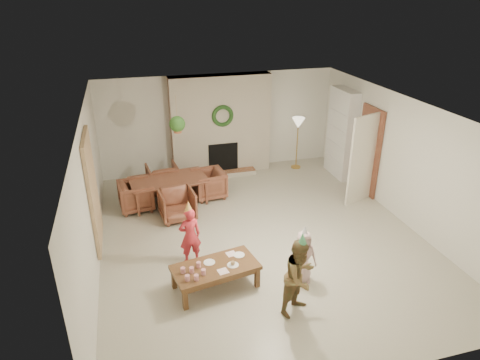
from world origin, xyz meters
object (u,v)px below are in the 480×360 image
object	(u,v)px
dining_table	(170,191)
child_plaid	(300,277)
dining_chair_left	(136,196)
dining_chair_near	(177,205)
dining_chair_far	(163,178)
child_pink	(303,257)
dining_chair_right	(209,184)
child_red	(190,236)
coffee_table_top	(215,267)

from	to	relation	value
dining_table	child_plaid	world-z (taller)	child_plaid
dining_chair_left	child_plaid	bearing A→B (deg)	-156.88
dining_table	child_plaid	distance (m)	4.22
dining_chair_near	dining_chair_far	bearing A→B (deg)	90.00
dining_table	child_pink	bearing A→B (deg)	-67.92
dining_chair_near	dining_chair_far	size ratio (longest dim) A/B	1.00
dining_chair_right	child_plaid	distance (m)	4.09
dining_table	child_red	bearing A→B (deg)	-93.64
dining_table	child_red	world-z (taller)	child_red
dining_chair_near	coffee_table_top	bearing A→B (deg)	-89.14
dining_chair_left	dining_chair_right	size ratio (longest dim) A/B	1.00
child_plaid	child_pink	size ratio (longest dim) A/B	1.31
dining_chair_far	child_pink	size ratio (longest dim) A/B	0.77
coffee_table_top	child_plaid	bearing A→B (deg)	-48.52
dining_chair_far	dining_chair_left	size ratio (longest dim) A/B	1.00
dining_chair_near	child_plaid	bearing A→B (deg)	-73.16
dining_table	dining_chair_near	size ratio (longest dim) A/B	2.34
dining_chair_near	dining_chair_right	world-z (taller)	same
child_plaid	dining_chair_far	bearing A→B (deg)	77.81
child_pink	child_red	bearing A→B (deg)	152.43
child_red	child_plaid	distance (m)	2.12
dining_chair_near	dining_chair_right	bearing A→B (deg)	38.66
dining_chair_near	child_pink	bearing A→B (deg)	-62.85
coffee_table_top	child_plaid	distance (m)	1.38
dining_chair_far	child_plaid	size ratio (longest dim) A/B	0.59
dining_chair_far	dining_chair_right	size ratio (longest dim) A/B	1.00
dining_chair_right	dining_chair_left	bearing A→B (deg)	-90.00
dining_chair_far	child_plaid	distance (m)	4.93
dining_table	coffee_table_top	size ratio (longest dim) A/B	1.23
dining_table	child_pink	size ratio (longest dim) A/B	1.80
dining_chair_far	coffee_table_top	size ratio (longest dim) A/B	0.53
dining_chair_right	coffee_table_top	xyz separation A→B (m)	(-0.55, -3.21, 0.06)
dining_chair_right	coffee_table_top	bearing A→B (deg)	-15.57
child_red	coffee_table_top	bearing A→B (deg)	101.25
child_red	child_plaid	size ratio (longest dim) A/B	0.88
dining_chair_far	dining_table	bearing A→B (deg)	90.00
dining_table	dining_chair_right	bearing A→B (deg)	-0.00
coffee_table_top	child_pink	distance (m)	1.42
child_plaid	child_pink	world-z (taller)	child_plaid
dining_chair_far	child_pink	xyz separation A→B (m)	(1.83, -4.04, 0.14)
dining_chair_right	dining_chair_far	bearing A→B (deg)	-128.66
dining_table	child_plaid	bearing A→B (deg)	-76.03
dining_table	dining_chair_far	xyz separation A→B (m)	(-0.07, 0.72, 0.03)
dining_chair_near	child_pink	size ratio (longest dim) A/B	0.77
dining_chair_far	dining_chair_left	world-z (taller)	same
dining_chair_far	child_plaid	xyz separation A→B (m)	(1.50, -4.68, 0.28)
dining_chair_right	child_pink	world-z (taller)	child_pink
dining_chair_near	dining_table	bearing A→B (deg)	90.00
dining_chair_near	child_red	distance (m)	1.60
child_pink	dining_chair_far	bearing A→B (deg)	117.83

